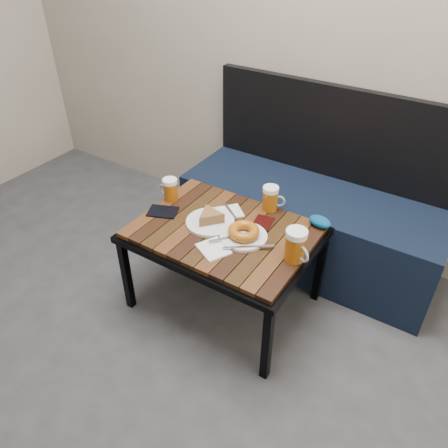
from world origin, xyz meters
The scene contains 12 objects.
bench centered at (0.25, 1.76, 0.27)m, with size 1.40×0.50×0.95m.
cafe_table centered at (0.04, 1.19, 0.43)m, with size 0.84×0.62×0.47m.
beer_mug_left centered at (-0.32, 1.25, 0.53)m, with size 0.11×0.07×0.12m.
beer_mug_centre centered at (0.14, 1.45, 0.53)m, with size 0.12×0.09×0.12m.
beer_mug_right centered at (0.40, 1.17, 0.54)m, with size 0.14×0.12×0.15m.
plate_pie centered at (-0.04, 1.19, 0.50)m, with size 0.23×0.23×0.06m.
plate_bagel centered at (0.15, 1.18, 0.50)m, with size 0.26×0.24×0.06m.
napkin_left centered at (-0.01, 1.32, 0.48)m, with size 0.16×0.16×0.01m.
napkin_right centered at (0.08, 1.04, 0.48)m, with size 0.17×0.16×0.01m.
passport_navy centered at (-0.28, 1.14, 0.48)m, with size 0.10×0.14×0.01m, color black.
passport_burgundy centered at (0.17, 1.32, 0.47)m, with size 0.08×0.12×0.01m, color black.
knit_pouch centered at (0.40, 1.45, 0.50)m, with size 0.11×0.07×0.05m, color navy.
Camera 1 is at (0.91, -0.17, 1.67)m, focal length 35.00 mm.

